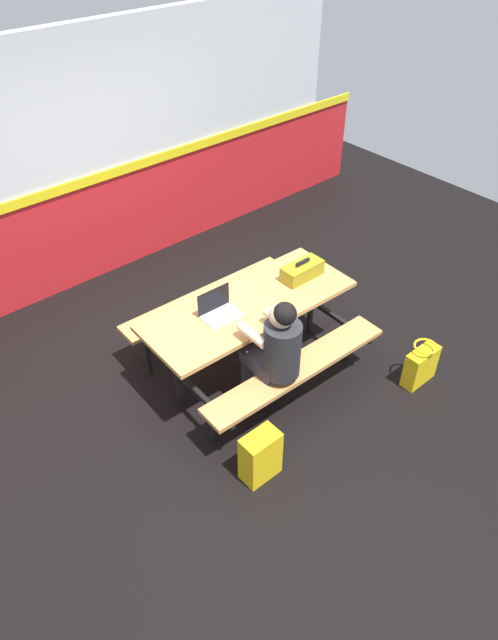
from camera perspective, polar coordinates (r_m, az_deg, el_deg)
ground_plane at (r=5.35m, az=-2.40°, el=-5.95°), size 10.00×10.00×0.02m
accent_backdrop at (r=6.29m, az=-16.32°, el=13.98°), size 8.00×0.14×2.60m
picnic_table_main at (r=5.09m, az=-0.00°, el=0.22°), size 1.94×1.60×0.74m
student_nearer at (r=4.60m, az=2.62°, el=-2.82°), size 0.37×0.53×1.21m
laptop_silver at (r=4.84m, az=-3.03°, el=0.97°), size 0.33×0.23×0.22m
toolbox_grey at (r=5.29m, az=5.26°, el=4.88°), size 0.40×0.18×0.18m
backpack_dark at (r=4.50m, az=1.07°, el=-13.28°), size 0.30×0.22×0.44m
tote_bag_bright at (r=5.42m, az=16.60°, el=-4.30°), size 0.34×0.21×0.43m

